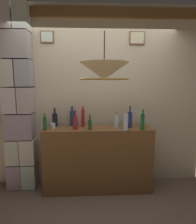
% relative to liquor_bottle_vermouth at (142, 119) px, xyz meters
% --- Properties ---
extents(ground_plane, '(12.00, 12.00, 0.00)m').
position_rel_liquor_bottle_vermouth_xyz_m(ground_plane, '(-0.68, -0.83, -1.11)').
color(ground_plane, brown).
extents(panelled_rear_partition, '(3.48, 0.15, 2.87)m').
position_rel_liquor_bottle_vermouth_xyz_m(panelled_rear_partition, '(-0.68, 0.27, 0.40)').
color(panelled_rear_partition, '#BCAD8E').
rests_on(panelled_rear_partition, ground).
extents(stone_pillar, '(0.44, 0.34, 2.79)m').
position_rel_liquor_bottle_vermouth_xyz_m(stone_pillar, '(-1.88, 0.12, 0.28)').
color(stone_pillar, gray).
rests_on(stone_pillar, ground).
extents(bar_shelf_unit, '(1.64, 0.44, 0.99)m').
position_rel_liquor_bottle_vermouth_xyz_m(bar_shelf_unit, '(-0.68, -0.03, -0.62)').
color(bar_shelf_unit, brown).
rests_on(bar_shelf_unit, ground).
extents(liquor_bottle_vermouth, '(0.06, 0.06, 0.29)m').
position_rel_liquor_bottle_vermouth_xyz_m(liquor_bottle_vermouth, '(0.00, 0.00, 0.00)').
color(liquor_bottle_vermouth, '#A1CFC1').
rests_on(liquor_bottle_vermouth, bar_shelf_unit).
extents(liquor_bottle_gin, '(0.05, 0.05, 0.21)m').
position_rel_liquor_bottle_vermouth_xyz_m(liquor_bottle_gin, '(-0.81, -0.14, -0.04)').
color(liquor_bottle_gin, '#1B4C21').
rests_on(liquor_bottle_gin, bar_shelf_unit).
extents(liquor_bottle_tequila, '(0.07, 0.07, 0.28)m').
position_rel_liquor_bottle_vermouth_xyz_m(liquor_bottle_tequila, '(-1.02, -0.11, -0.02)').
color(liquor_bottle_tequila, maroon).
rests_on(liquor_bottle_tequila, bar_shelf_unit).
extents(liquor_bottle_scotch, '(0.06, 0.06, 0.30)m').
position_rel_liquor_bottle_vermouth_xyz_m(liquor_bottle_scotch, '(-0.05, -0.20, 0.00)').
color(liquor_bottle_scotch, '#175421').
rests_on(liquor_bottle_scotch, bar_shelf_unit).
extents(liquor_bottle_vodka, '(0.08, 0.08, 0.30)m').
position_rel_liquor_bottle_vermouth_xyz_m(liquor_bottle_vodka, '(-1.35, 0.10, -0.01)').
color(liquor_bottle_vodka, black).
rests_on(liquor_bottle_vodka, bar_shelf_unit).
extents(liquor_bottle_port, '(0.05, 0.05, 0.25)m').
position_rel_liquor_bottle_vermouth_xyz_m(liquor_bottle_port, '(-1.46, -0.13, -0.02)').
color(liquor_bottle_port, '#185124').
rests_on(liquor_bottle_port, bar_shelf_unit).
extents(liquor_bottle_rum, '(0.07, 0.07, 0.24)m').
position_rel_liquor_bottle_vermouth_xyz_m(liquor_bottle_rum, '(-0.40, -0.05, -0.03)').
color(liquor_bottle_rum, silver).
rests_on(liquor_bottle_rum, bar_shelf_unit).
extents(liquor_bottle_rye, '(0.07, 0.07, 0.28)m').
position_rel_liquor_bottle_vermouth_xyz_m(liquor_bottle_rye, '(-0.29, -0.20, -0.01)').
color(liquor_bottle_rye, silver).
rests_on(liquor_bottle_rye, bar_shelf_unit).
extents(liquor_bottle_sherry, '(0.07, 0.07, 0.34)m').
position_rel_liquor_bottle_vermouth_xyz_m(liquor_bottle_sherry, '(-0.20, -0.04, 0.00)').
color(liquor_bottle_sherry, navy).
rests_on(liquor_bottle_sherry, bar_shelf_unit).
extents(liquor_bottle_bourbon, '(0.06, 0.06, 0.33)m').
position_rel_liquor_bottle_vermouth_xyz_m(liquor_bottle_bourbon, '(-0.91, 0.06, 0.01)').
color(liquor_bottle_bourbon, '#A51F25').
rests_on(liquor_bottle_bourbon, bar_shelf_unit).
extents(liquor_bottle_brandy, '(0.08, 0.08, 0.32)m').
position_rel_liquor_bottle_vermouth_xyz_m(liquor_bottle_brandy, '(-1.08, 0.14, 0.01)').
color(liquor_bottle_brandy, navy).
rests_on(liquor_bottle_brandy, bar_shelf_unit).
extents(glass_tumbler_rocks, '(0.08, 0.08, 0.08)m').
position_rel_liquor_bottle_vermouth_xyz_m(glass_tumbler_rocks, '(-1.36, -0.04, -0.09)').
color(glass_tumbler_rocks, silver).
rests_on(glass_tumbler_rocks, bar_shelf_unit).
extents(pendant_lamp, '(0.53, 0.53, 0.51)m').
position_rel_liquor_bottle_vermouth_xyz_m(pendant_lamp, '(-0.65, -0.81, 0.67)').
color(pendant_lamp, beige).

